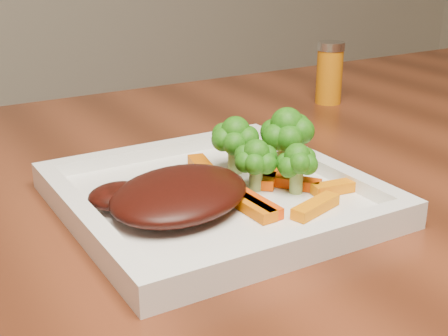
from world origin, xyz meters
TOP-DOWN VIEW (x-y plane):
  - plate at (-0.54, 0.08)m, footprint 0.27×0.27m
  - steak at (-0.58, 0.07)m, footprint 0.17×0.16m
  - broccoli_0 at (-0.49, 0.12)m, footprint 0.07×0.07m
  - broccoli_1 at (-0.45, 0.10)m, footprint 0.08×0.08m
  - broccoli_2 at (-0.47, 0.04)m, footprint 0.05×0.05m
  - broccoli_3 at (-0.50, 0.07)m, footprint 0.06×0.06m
  - carrot_0 at (-0.48, -0.00)m, footprint 0.06×0.03m
  - carrot_1 at (-0.44, 0.02)m, footprint 0.06×0.02m
  - carrot_2 at (-0.53, 0.03)m, footprint 0.02×0.06m
  - carrot_3 at (-0.43, 0.12)m, footprint 0.05×0.02m
  - carrot_4 at (-0.52, 0.13)m, footprint 0.03×0.07m
  - carrot_5 at (-0.47, 0.06)m, footprint 0.05×0.05m
  - carrot_6 at (-0.48, 0.08)m, footprint 0.04×0.05m
  - spice_shaker at (-0.20, 0.32)m, footprint 0.05×0.05m
  - carrot_7 at (-0.53, 0.03)m, footprint 0.02×0.06m

SIDE VIEW (x-z plane):
  - plate at x=-0.54m, z-range 0.75..0.76m
  - carrot_0 at x=-0.48m, z-range 0.76..0.77m
  - carrot_1 at x=-0.44m, z-range 0.76..0.77m
  - carrot_2 at x=-0.53m, z-range 0.76..0.77m
  - carrot_3 at x=-0.43m, z-range 0.76..0.77m
  - carrot_4 at x=-0.52m, z-range 0.76..0.77m
  - carrot_5 at x=-0.47m, z-range 0.76..0.77m
  - carrot_6 at x=-0.48m, z-range 0.76..0.77m
  - carrot_7 at x=-0.53m, z-range 0.76..0.77m
  - steak at x=-0.58m, z-range 0.76..0.79m
  - broccoli_2 at x=-0.47m, z-range 0.76..0.82m
  - broccoli_3 at x=-0.50m, z-range 0.76..0.82m
  - broccoli_1 at x=-0.45m, z-range 0.76..0.83m
  - spice_shaker at x=-0.20m, z-range 0.75..0.84m
  - broccoli_0 at x=-0.49m, z-range 0.76..0.83m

